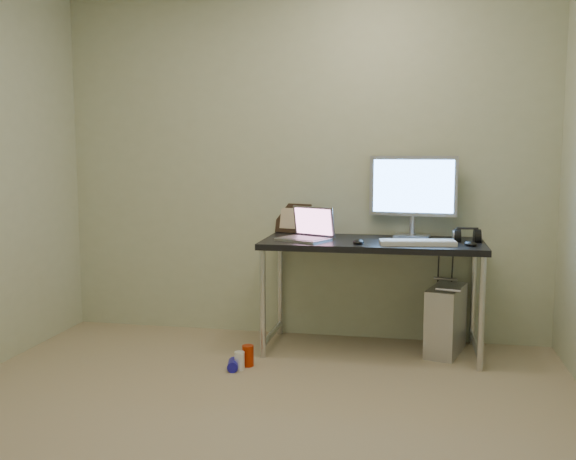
% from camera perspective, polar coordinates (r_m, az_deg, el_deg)
% --- Properties ---
extents(floor, '(3.50, 3.50, 0.00)m').
position_cam_1_polar(floor, '(3.19, -4.52, -17.75)').
color(floor, tan).
rests_on(floor, ground).
extents(wall_back, '(3.50, 0.02, 2.50)m').
position_cam_1_polar(wall_back, '(4.61, 1.19, 5.94)').
color(wall_back, beige).
rests_on(wall_back, ground).
extents(desk, '(1.44, 0.63, 0.75)m').
position_cam_1_polar(desk, '(4.28, 7.49, -2.08)').
color(desk, black).
rests_on(desk, ground).
extents(tower_computer, '(0.30, 0.46, 0.48)m').
position_cam_1_polar(tower_computer, '(4.42, 13.85, -7.76)').
color(tower_computer, silver).
rests_on(tower_computer, ground).
extents(cable_a, '(0.01, 0.16, 0.69)m').
position_cam_1_polar(cable_a, '(4.59, 13.16, -4.95)').
color(cable_a, black).
rests_on(cable_a, ground).
extents(cable_b, '(0.02, 0.11, 0.71)m').
position_cam_1_polar(cable_b, '(4.57, 14.30, -5.27)').
color(cable_b, black).
rests_on(cable_b, ground).
extents(can_red, '(0.09, 0.09, 0.13)m').
position_cam_1_polar(can_red, '(4.09, -3.58, -11.09)').
color(can_red, '#B42603').
rests_on(can_red, ground).
extents(can_white, '(0.06, 0.06, 0.11)m').
position_cam_1_polar(can_white, '(4.03, -4.33, -11.51)').
color(can_white, white).
rests_on(can_white, ground).
extents(can_blue, '(0.09, 0.13, 0.07)m').
position_cam_1_polar(can_blue, '(4.03, -4.91, -11.85)').
color(can_blue, '#1C17B3').
rests_on(can_blue, ground).
extents(laptop, '(0.39, 0.37, 0.22)m').
position_cam_1_polar(laptop, '(4.26, 1.73, -0.21)').
color(laptop, '#B6B5BC').
rests_on(laptop, desk).
extents(monitor, '(0.59, 0.20, 0.56)m').
position_cam_1_polar(monitor, '(4.45, 11.05, 3.52)').
color(monitor, '#B6B5BC').
rests_on(monitor, desk).
extents(keyboard, '(0.49, 0.22, 0.03)m').
position_cam_1_polar(keyboard, '(4.12, 11.43, -1.09)').
color(keyboard, white).
rests_on(keyboard, desk).
extents(mouse_right, '(0.10, 0.13, 0.04)m').
position_cam_1_polar(mouse_right, '(4.15, 15.91, -1.10)').
color(mouse_right, black).
rests_on(mouse_right, desk).
extents(mouse_left, '(0.08, 0.12, 0.04)m').
position_cam_1_polar(mouse_left, '(4.11, 6.26, -0.95)').
color(mouse_left, black).
rests_on(mouse_left, desk).
extents(headphones, '(0.17, 0.11, 0.12)m').
position_cam_1_polar(headphones, '(4.33, 15.63, -0.59)').
color(headphones, black).
rests_on(headphones, desk).
extents(picture_frame, '(0.28, 0.15, 0.21)m').
position_cam_1_polar(picture_frame, '(4.61, 0.47, 1.04)').
color(picture_frame, black).
rests_on(picture_frame, desk).
extents(webcam, '(0.05, 0.04, 0.13)m').
position_cam_1_polar(webcam, '(4.58, 2.59, 0.87)').
color(webcam, silver).
rests_on(webcam, desk).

